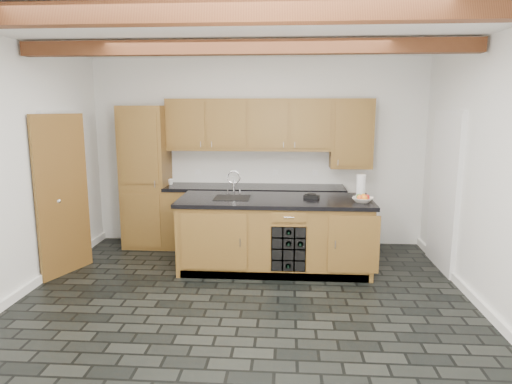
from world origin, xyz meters
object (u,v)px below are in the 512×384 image
island (275,234)px  fruit_bowl (363,200)px  paper_towel (361,185)px  kitchen_scale (312,196)px

island → fruit_bowl: size_ratio=9.96×
fruit_bowl → paper_towel: (0.04, 0.44, 0.11)m
island → fruit_bowl: (1.07, -0.15, 0.50)m
kitchen_scale → fruit_bowl: size_ratio=0.85×
kitchen_scale → paper_towel: 0.70m
island → paper_towel: paper_towel is taller
kitchen_scale → fruit_bowl: fruit_bowl is taller
paper_towel → island: bearing=-165.2°
kitchen_scale → fruit_bowl: 0.65m
island → kitchen_scale: kitchen_scale is taller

